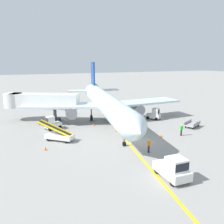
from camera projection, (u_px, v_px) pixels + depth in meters
name	position (u px, v px, depth m)	size (l,w,h in m)	color
ground_plane	(138.00, 142.00, 31.16)	(300.00, 300.00, 0.00)	gray
taxi_line_yellow	(119.00, 132.00, 35.49)	(0.30, 80.00, 0.01)	yellow
airliner	(105.00, 103.00, 40.50)	(28.34, 35.30, 10.10)	silver
jet_bridge	(37.00, 101.00, 41.17)	(12.61, 8.07, 4.85)	silver
pushback_tug	(173.00, 169.00, 21.45)	(1.96, 3.63, 2.20)	silver
baggage_tug_near_wing	(154.00, 114.00, 42.60)	(2.50, 2.69, 2.10)	silver
baggage_tug_by_cargo_door	(52.00, 123.00, 36.66)	(2.70, 2.03, 2.10)	silver
belt_loader_forward_hold	(59.00, 135.00, 31.61)	(4.65, 4.15, 2.59)	silver
baggage_cart_loaded	(192.00, 124.00, 37.86)	(3.70, 2.68, 0.94)	#A5A5A8
ground_crew_marshaller	(149.00, 145.00, 27.53)	(0.36, 0.24, 1.70)	#26262D
ground_crew_wing_walker	(181.00, 130.00, 33.58)	(0.36, 0.24, 1.70)	#26262D
safety_cone_nose_left	(161.00, 136.00, 33.05)	(0.36, 0.36, 0.44)	orange
safety_cone_nose_right	(45.00, 148.00, 28.36)	(0.36, 0.36, 0.44)	orange
safety_cone_wingtip_left	(116.00, 130.00, 35.56)	(0.36, 0.36, 0.44)	orange
safety_cone_wingtip_right	(94.00, 125.00, 38.58)	(0.36, 0.36, 0.44)	orange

